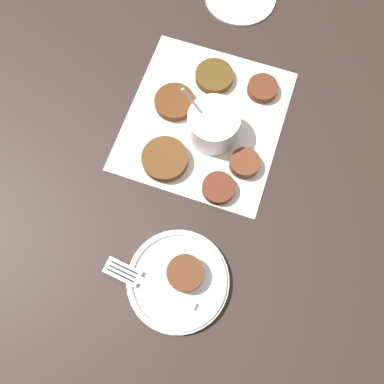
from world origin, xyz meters
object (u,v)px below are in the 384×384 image
at_px(sauce_bowl, 213,126).
at_px(fritter_on_plate, 185,273).
at_px(fork, 140,280).
at_px(serving_plate, 178,281).

height_order(sauce_bowl, fritter_on_plate, sauce_bowl).
xyz_separation_m(fritter_on_plate, fork, (-0.05, 0.06, -0.01)).
bearing_deg(serving_plate, sauce_bowl, 15.24).
relative_size(serving_plate, fork, 1.05).
xyz_separation_m(sauce_bowl, serving_plate, (-0.28, -0.08, -0.02)).
xyz_separation_m(sauce_bowl, fritter_on_plate, (-0.26, -0.08, -0.00)).
height_order(fritter_on_plate, fork, fritter_on_plate).
distance_m(sauce_bowl, fork, 0.31).
distance_m(sauce_bowl, serving_plate, 0.29).
distance_m(serving_plate, fork, 0.07).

